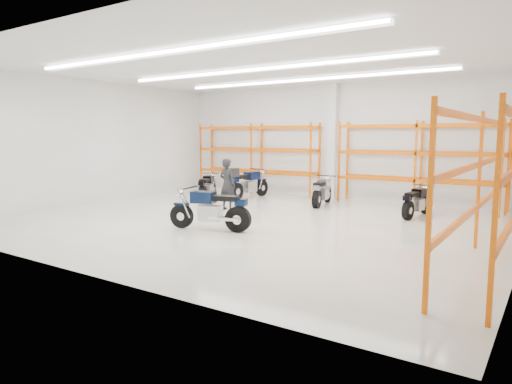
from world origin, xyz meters
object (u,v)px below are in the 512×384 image
Objects in this scene: motorcycle_back_c at (322,192)px; standing_man at (227,184)px; motorcycle_main at (213,210)px; motorcycle_back_b at (246,183)px; structural_column at (333,141)px; motorcycle_back_d at (416,203)px; motorcycle_back_a at (207,187)px.

motorcycle_back_c is 1.21× the size of standing_man.
motorcycle_back_b reaches higher than motorcycle_main.
motorcycle_back_b is at bearing 116.89° from motorcycle_main.
structural_column is at bearing 104.73° from motorcycle_back_c.
motorcycle_back_b is 1.25× the size of motorcycle_back_d.
standing_man reaches higher than motorcycle_back_c.
motorcycle_main is 5.49m from motorcycle_back_c.
motorcycle_back_c reaches higher than motorcycle_back_a.
motorcycle_back_b reaches higher than motorcycle_back_c.
motorcycle_back_a reaches higher than motorcycle_back_d.
structural_column is (1.69, 4.67, 1.38)m from standing_man.
motorcycle_back_b is at bearing 36.64° from motorcycle_back_a.
motorcycle_back_a is 2.88m from standing_man.
motorcycle_back_a is 0.98× the size of motorcycle_back_d.
motorcycle_back_d is 0.43× the size of structural_column.
motorcycle_main is 1.19× the size of motorcycle_back_a.
motorcycle_main is 6.08m from motorcycle_back_a.
standing_man is 5.15m from structural_column.
motorcycle_back_a is 0.91× the size of motorcycle_back_c.
motorcycle_back_c is at bearing -0.29° from motorcycle_back_b.
motorcycle_main reaches higher than motorcycle_back_d.
motorcycle_main is 0.50× the size of structural_column.
structural_column is at bearing 146.78° from motorcycle_back_d.
standing_man is at bearing -109.85° from structural_column.
motorcycle_back_c is at bearing -75.27° from structural_column.
motorcycle_back_b is 0.54× the size of structural_column.
motorcycle_main is 0.93× the size of motorcycle_back_b.
motorcycle_back_c is 3.44m from standing_man.
structural_column reaches higher than motorcycle_back_a.
motorcycle_back_c is (4.53, 0.90, 0.02)m from motorcycle_back_a.
motorcycle_back_c is 1.08× the size of motorcycle_back_d.
motorcycle_main is 1.08× the size of motorcycle_back_c.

